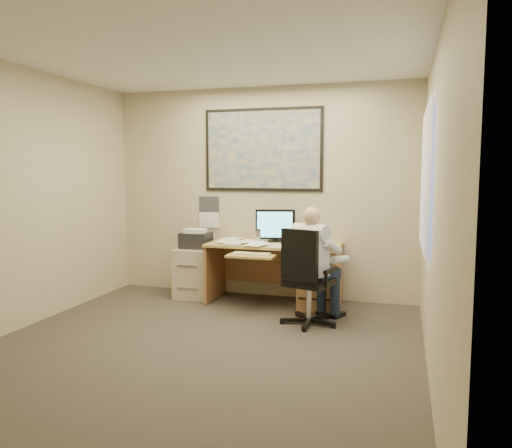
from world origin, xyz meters
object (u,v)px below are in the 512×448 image
(person, at_px, (310,266))
(filing_cabinet, at_px, (196,268))
(desk, at_px, (301,269))
(office_chair, at_px, (310,297))

(person, bearing_deg, filing_cabinet, -177.74)
(desk, bearing_deg, filing_cabinet, 178.62)
(office_chair, distance_m, person, 0.33)
(desk, height_order, office_chair, desk)
(desk, bearing_deg, office_chair, -71.76)
(desk, distance_m, filing_cabinet, 1.39)
(desk, distance_m, person, 0.76)
(filing_cabinet, xyz_separation_m, person, (1.63, -0.73, 0.25))
(filing_cabinet, xyz_separation_m, office_chair, (1.64, -0.80, -0.08))
(filing_cabinet, bearing_deg, desk, -2.63)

